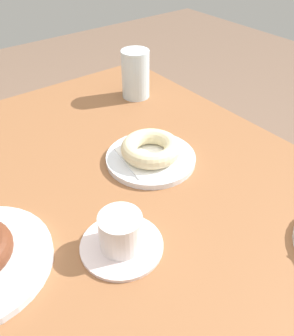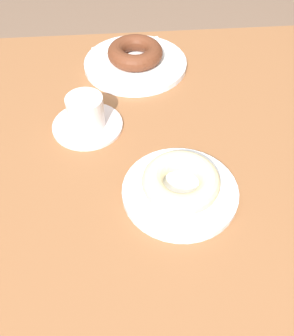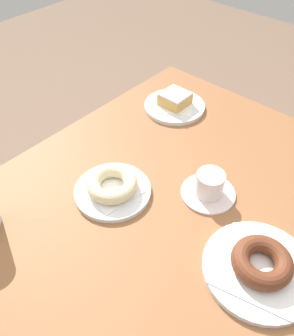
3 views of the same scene
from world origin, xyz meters
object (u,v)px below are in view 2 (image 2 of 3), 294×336
plate_sugar_ring (180,192)px  coffee_cup (86,115)px  plate_chocolate_ring (135,64)px  donut_chocolate_ring (135,53)px  donut_sugar_ring (181,181)px

plate_sugar_ring → coffee_cup: bearing=-49.4°
plate_sugar_ring → plate_chocolate_ring: same height
donut_chocolate_ring → plate_sugar_ring: bearing=97.3°
coffee_cup → plate_chocolate_ring: bearing=-118.1°
donut_sugar_ring → plate_chocolate_ring: size_ratio=0.54×
plate_sugar_ring → donut_chocolate_ring: size_ratio=1.55×
plate_sugar_ring → plate_chocolate_ring: 0.38m
donut_sugar_ring → coffee_cup: size_ratio=0.93×
donut_chocolate_ring → coffee_cup: coffee_cup is taller
plate_chocolate_ring → donut_chocolate_ring: donut_chocolate_ring is taller
donut_sugar_ring → donut_chocolate_ring: bearing=-82.7°
plate_sugar_ring → plate_chocolate_ring: (0.05, -0.38, 0.00)m
plate_sugar_ring → coffee_cup: coffee_cup is taller
donut_sugar_ring → plate_chocolate_ring: donut_sugar_ring is taller
donut_chocolate_ring → coffee_cup: size_ratio=0.91×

